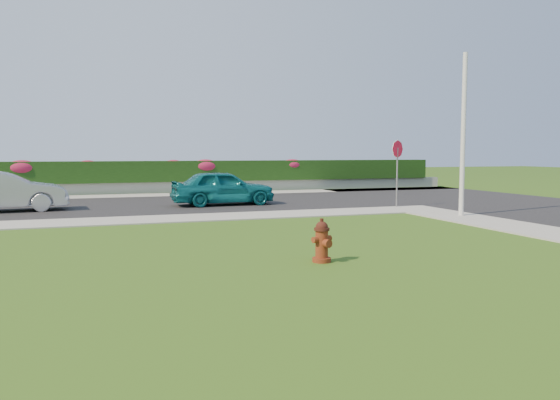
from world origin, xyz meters
name	(u,v)px	position (x,y,z in m)	size (l,w,h in m)	color
ground	(358,273)	(0.00, 0.00, 0.00)	(120.00, 120.00, 0.00)	black
street_far	(78,207)	(-5.00, 14.00, 0.02)	(26.00, 8.00, 0.04)	black
sidewalk_far	(38,224)	(-6.00, 9.00, 0.02)	(24.00, 2.00, 0.04)	gray
curb_corner	(414,209)	(7.00, 9.00, 0.02)	(2.00, 2.00, 0.04)	gray
sidewalk_beyond	(165,195)	(-1.00, 19.00, 0.02)	(34.00, 2.00, 0.04)	gray
retaining_wall	(161,188)	(-1.00, 20.50, 0.30)	(34.00, 0.40, 0.60)	gray
hedge	(161,171)	(-1.00, 20.60, 1.15)	(32.00, 0.90, 1.10)	black
fire_hydrant	(322,241)	(-0.23, 1.09, 0.41)	(0.45, 0.43, 0.86)	#59100D
sedan_teal	(223,188)	(0.53, 12.81, 0.74)	(1.65, 4.11, 1.40)	#0D5F67
sedan_silver	(2,191)	(-7.47, 12.93, 0.76)	(1.52, 4.36, 1.44)	#9B9DA2
utility_pole	(463,135)	(7.24, 6.59, 2.71)	(0.16, 0.16, 5.42)	silver
stop_sign	(397,157)	(6.73, 9.83, 1.97)	(0.66, 0.31, 2.64)	slate
flower_clump_b	(22,168)	(-7.63, 20.50, 1.41)	(1.47, 0.95, 0.74)	#AF1E48
flower_clump_c	(88,165)	(-4.61, 20.50, 1.49)	(1.04, 0.67, 0.52)	#AF1E48
flower_clump_d	(174,165)	(-0.33, 20.50, 1.49)	(1.08, 0.69, 0.54)	#AF1E48
flower_clump_e	(205,166)	(1.37, 20.50, 1.41)	(1.44, 0.93, 0.72)	#AF1E48
flower_clump_f	(292,165)	(6.37, 20.50, 1.45)	(1.26, 0.81, 0.63)	#AF1E48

